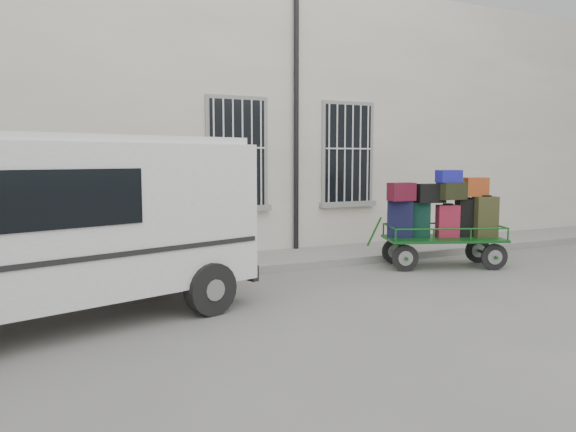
# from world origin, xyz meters

# --- Properties ---
(ground) EXTENTS (80.00, 80.00, 0.00)m
(ground) POSITION_xyz_m (0.00, 0.00, 0.00)
(ground) COLOR slate
(ground) RESTS_ON ground
(building) EXTENTS (24.00, 5.15, 6.00)m
(building) POSITION_xyz_m (0.00, 5.50, 3.00)
(building) COLOR beige
(building) RESTS_ON ground
(sidewalk) EXTENTS (24.00, 1.70, 0.15)m
(sidewalk) POSITION_xyz_m (0.00, 2.20, 0.07)
(sidewalk) COLOR gray
(sidewalk) RESTS_ON ground
(luggage_cart) EXTENTS (2.67, 1.79, 1.91)m
(luggage_cart) POSITION_xyz_m (2.96, 0.49, 0.97)
(luggage_cart) COLOR black
(luggage_cart) RESTS_ON ground
(van) EXTENTS (5.18, 3.27, 2.43)m
(van) POSITION_xyz_m (-4.02, -0.29, 1.39)
(van) COLOR silver
(van) RESTS_ON ground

